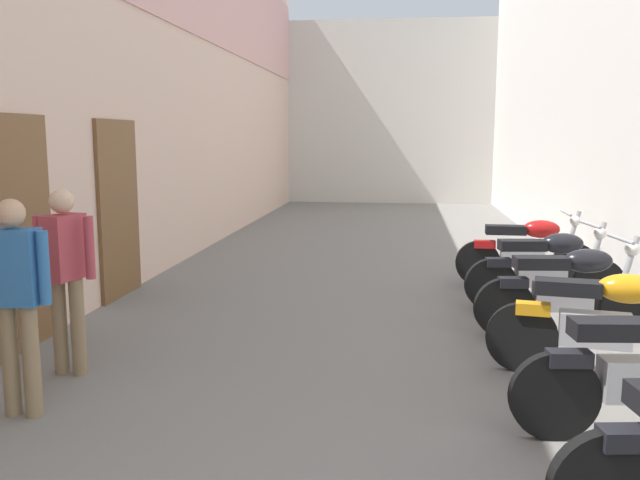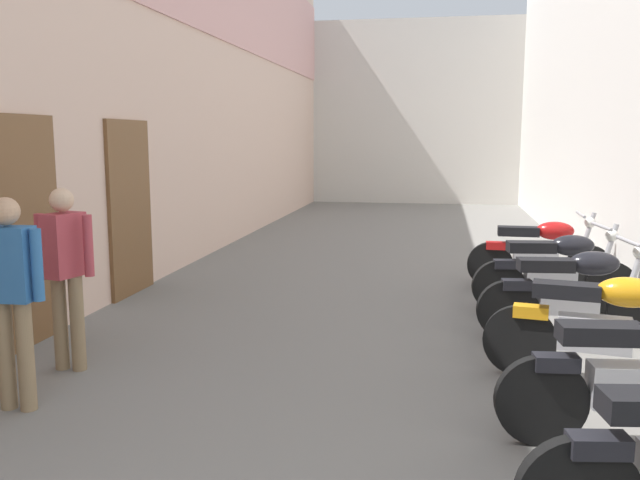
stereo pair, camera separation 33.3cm
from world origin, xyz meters
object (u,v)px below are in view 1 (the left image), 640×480
object	(u,v)px
motorcycle_sixth	(569,288)
pedestrian_further_down	(65,268)
motorcycle_fifth	(604,321)
motorcycle_eighth	(527,250)
pedestrian_mid_alley	(16,291)
motorcycle_seventh	(546,267)

from	to	relation	value
motorcycle_sixth	pedestrian_further_down	size ratio (longest dim) A/B	1.18
motorcycle_fifth	pedestrian_further_down	xyz separation A→B (m)	(-4.42, -0.43, 0.42)
motorcycle_fifth	pedestrian_further_down	size ratio (longest dim) A/B	1.17
motorcycle_fifth	motorcycle_eighth	bearing A→B (deg)	90.00
motorcycle_eighth	pedestrian_mid_alley	xyz separation A→B (m)	(-4.33, -4.81, 0.42)
motorcycle_seventh	pedestrian_further_down	size ratio (longest dim) A/B	1.18
motorcycle_seventh	motorcycle_eighth	size ratio (longest dim) A/B	1.00
pedestrian_mid_alley	pedestrian_further_down	size ratio (longest dim) A/B	1.00
motorcycle_sixth	pedestrian_mid_alley	size ratio (longest dim) A/B	1.18
motorcycle_fifth	pedestrian_further_down	world-z (taller)	pedestrian_further_down
motorcycle_seventh	motorcycle_eighth	world-z (taller)	same
motorcycle_eighth	pedestrian_mid_alley	distance (m)	6.49
motorcycle_fifth	motorcycle_sixth	bearing A→B (deg)	90.00
motorcycle_fifth	motorcycle_sixth	size ratio (longest dim) A/B	0.99
motorcycle_seventh	pedestrian_further_down	bearing A→B (deg)	-148.47
motorcycle_sixth	motorcycle_fifth	bearing A→B (deg)	-90.00
motorcycle_fifth	motorcycle_seventh	bearing A→B (deg)	90.00
pedestrian_further_down	pedestrian_mid_alley	bearing A→B (deg)	-84.42
pedestrian_mid_alley	pedestrian_further_down	xyz separation A→B (m)	(-0.08, 0.85, 0.00)
motorcycle_eighth	pedestrian_further_down	xyz separation A→B (m)	(-4.42, -3.96, 0.42)
motorcycle_fifth	motorcycle_seventh	world-z (taller)	same
motorcycle_seventh	pedestrian_further_down	distance (m)	5.20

